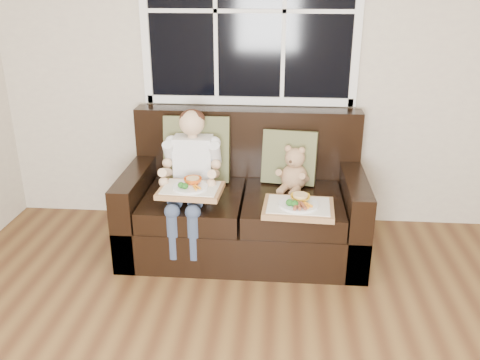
# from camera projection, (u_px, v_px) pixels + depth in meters

# --- Properties ---
(room_walls) EXTENTS (4.52, 5.02, 2.71)m
(room_walls) POSITION_uv_depth(u_px,v_px,m) (299.00, 87.00, 1.37)
(room_walls) COLOR #C1B2A0
(room_walls) RESTS_ON ground
(window_back) EXTENTS (1.62, 0.04, 1.37)m
(window_back) POSITION_uv_depth(u_px,v_px,m) (250.00, 11.00, 3.67)
(window_back) COLOR black
(window_back) RESTS_ON room_walls
(loveseat) EXTENTS (1.70, 0.92, 0.96)m
(loveseat) POSITION_uv_depth(u_px,v_px,m) (244.00, 206.00, 3.74)
(loveseat) COLOR black
(loveseat) RESTS_ON ground
(pillow_left) EXTENTS (0.49, 0.23, 0.50)m
(pillow_left) POSITION_uv_depth(u_px,v_px,m) (197.00, 149.00, 3.77)
(pillow_left) COLOR #5B5F3B
(pillow_left) RESTS_ON loveseat
(pillow_right) EXTENTS (0.41, 0.23, 0.40)m
(pillow_right) POSITION_uv_depth(u_px,v_px,m) (289.00, 157.00, 3.73)
(pillow_right) COLOR #5B5F3B
(pillow_right) RESTS_ON loveseat
(child) EXTENTS (0.39, 0.60, 0.89)m
(child) POSITION_uv_depth(u_px,v_px,m) (191.00, 167.00, 3.53)
(child) COLOR white
(child) RESTS_ON loveseat
(teddy_bear) EXTENTS (0.24, 0.28, 0.34)m
(teddy_bear) POSITION_uv_depth(u_px,v_px,m) (294.00, 172.00, 3.62)
(teddy_bear) COLOR tan
(teddy_bear) RESTS_ON loveseat
(tray_left) EXTENTS (0.43, 0.34, 0.09)m
(tray_left) POSITION_uv_depth(u_px,v_px,m) (191.00, 189.00, 3.35)
(tray_left) COLOR #AA744C
(tray_left) RESTS_ON child
(tray_right) EXTENTS (0.47, 0.37, 0.10)m
(tray_right) POSITION_uv_depth(u_px,v_px,m) (298.00, 206.00, 3.31)
(tray_right) COLOR #AA744C
(tray_right) RESTS_ON loveseat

